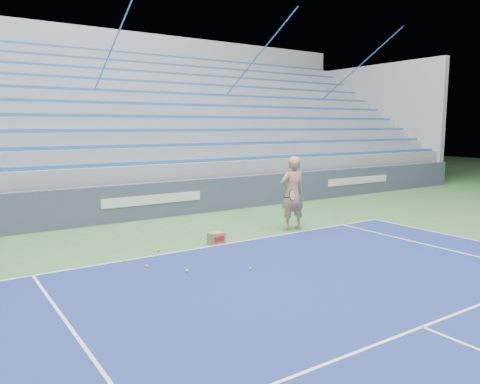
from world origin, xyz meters
The scene contains 9 objects.
sponsor_barrier centered at (0.00, 15.88, 0.55)m, with size 30.00×0.32×1.10m.
bleachers centered at (0.00, 21.60, 2.36)m, with size 31.00×9.15×7.30m.
tennis_player centered at (2.55, 12.27, 1.00)m, with size 1.00×0.90×2.00m.
ball_box centered at (0.04, 12.08, 0.14)m, with size 0.39×0.32×0.28m.
tennis_ball_0 centered at (-0.50, 9.89, 0.03)m, with size 0.07×0.07×0.07m, color #DFEF30.
tennis_ball_1 centered at (-1.42, 12.19, 0.03)m, with size 0.07×0.07×0.07m, color #DFEF30.
tennis_ball_2 centered at (-2.12, 11.18, 0.03)m, with size 0.07×0.07×0.07m, color #DFEF30.
tennis_ball_3 centered at (-1.60, 10.47, 0.03)m, with size 0.07×0.07×0.07m, color #DFEF30.
tennis_ball_4 centered at (-2.35, 11.77, 0.03)m, with size 0.07×0.07×0.07m, color #DFEF30.
Camera 1 is at (-5.59, 2.65, 2.81)m, focal length 35.00 mm.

